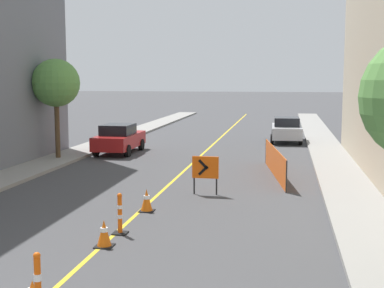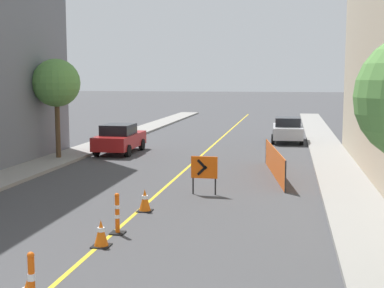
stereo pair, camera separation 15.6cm
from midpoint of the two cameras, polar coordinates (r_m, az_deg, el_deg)
The scene contains 11 objects.
lane_stripe at distance 32.11m, azimuth 2.31°, elevation -0.20°, with size 0.12×56.74×0.01m.
sidewalk_left at distance 33.68m, azimuth -8.97°, elevation 0.17°, with size 1.97×56.74×0.14m.
sidewalk_right at distance 31.87m, azimuth 14.24°, elevation -0.35°, with size 1.97×56.74×0.14m.
traffic_cone_third at distance 13.33m, azimuth -9.34°, elevation -9.38°, with size 0.43×0.43×0.67m.
traffic_cone_fourth at distance 16.55m, azimuth -4.78°, elevation -6.00°, with size 0.45×0.45×0.70m.
delineator_post_rear at distance 14.29m, azimuth -7.66°, elevation -7.66°, with size 0.37×0.37×1.09m.
arrow_barricade_primary at distance 18.72m, azimuth 1.54°, elevation -2.66°, with size 0.94×0.10×1.35m.
safety_mesh_fence at distance 22.53m, azimuth 8.98°, elevation -1.92°, with size 1.02×6.61×1.17m.
parked_car_curb_near at distance 29.22m, azimuth -7.58°, elevation 0.59°, with size 1.93×4.31×1.59m.
parked_car_curb_mid at distance 34.45m, azimuth 10.28°, elevation 1.52°, with size 1.95×4.35×1.59m.
street_tree_left_near at distance 27.14m, azimuth -14.11°, elevation 6.29°, with size 2.35×2.35×4.86m.
Camera 2 is at (4.53, -3.15, 4.10)m, focal length 50.00 mm.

